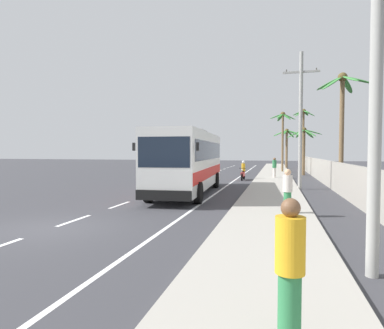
{
  "coord_description": "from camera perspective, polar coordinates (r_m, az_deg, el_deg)",
  "views": [
    {
      "loc": [
        6.99,
        -9.13,
        2.49
      ],
      "look_at": [
        2.18,
        9.76,
        1.7
      ],
      "focal_mm": 31.01,
      "sensor_mm": 36.0,
      "label": 1
    }
  ],
  "objects": [
    {
      "name": "palm_second",
      "position": [
        36.16,
        18.68,
        3.72
      ],
      "size": [
        3.52,
        3.32,
        4.97
      ],
      "color": "brown",
      "rests_on": "ground"
    },
    {
      "name": "palm_third",
      "position": [
        40.07,
        15.36,
        6.19
      ],
      "size": [
        2.94,
        2.82,
        7.05
      ],
      "color": "brown",
      "rests_on": "ground"
    },
    {
      "name": "palm_fourth",
      "position": [
        22.43,
        24.45,
        9.1
      ],
      "size": [
        3.3,
        3.37,
        7.26
      ],
      "color": "brown",
      "rests_on": "ground"
    },
    {
      "name": "motorcycle_beside_bus",
      "position": [
        28.85,
        8.78,
        -1.31
      ],
      "size": [
        0.56,
        1.96,
        1.68
      ],
      "color": "black",
      "rests_on": "ground"
    },
    {
      "name": "ground_plane",
      "position": [
        11.76,
        -22.99,
        -10.07
      ],
      "size": [
        160.0,
        160.0,
        0.0
      ],
      "primitive_type": "plane",
      "color": "#3A3A3F"
    },
    {
      "name": "utility_pole_nearest",
      "position": [
        7.65,
        29.2,
        17.2
      ],
      "size": [
        2.37,
        0.24,
        8.61
      ],
      "color": "#9E9E99",
      "rests_on": "ground"
    },
    {
      "name": "lane_markings",
      "position": [
        24.21,
        2.7,
        -3.58
      ],
      "size": [
        3.71,
        71.0,
        0.01
      ],
      "color": "white",
      "rests_on": "ground"
    },
    {
      "name": "boundary_wall",
      "position": [
        23.46,
        23.11,
        -1.73
      ],
      "size": [
        0.24,
        60.0,
        1.82
      ],
      "primitive_type": "cube",
      "color": "#9E998E",
      "rests_on": "ground"
    },
    {
      "name": "pedestrian_midwalk",
      "position": [
        13.1,
        16.12,
        -4.21
      ],
      "size": [
        0.36,
        0.36,
        1.67
      ],
      "rotation": [
        0.0,
        0.0,
        2.2
      ],
      "color": "#2D7A47",
      "rests_on": "sidewalk_kerb"
    },
    {
      "name": "pedestrian_far_walk",
      "position": [
        30.53,
        13.99,
        -0.42
      ],
      "size": [
        0.36,
        0.36,
        1.77
      ],
      "rotation": [
        0.0,
        0.0,
        3.53
      ],
      "color": "beige",
      "rests_on": "sidewalk_kerb"
    },
    {
      "name": "palm_nearest",
      "position": [
        42.29,
        18.63,
        6.28
      ],
      "size": [
        2.65,
        2.72,
        7.58
      ],
      "color": "brown",
      "rests_on": "ground"
    },
    {
      "name": "pedestrian_near_kerb",
      "position": [
        4.36,
        16.49,
        -16.65
      ],
      "size": [
        0.36,
        0.36,
        1.78
      ],
      "rotation": [
        0.0,
        0.0,
        5.07
      ],
      "color": "#2D7A47",
      "rests_on": "sidewalk_kerb"
    },
    {
      "name": "coach_bus_foreground",
      "position": [
        19.56,
        -0.52,
        0.87
      ],
      "size": [
        3.41,
        11.2,
        3.83
      ],
      "color": "silver",
      "rests_on": "ground"
    },
    {
      "name": "sidewalk_kerb",
      "position": [
        19.28,
        13.66,
        -4.95
      ],
      "size": [
        3.2,
        90.0,
        0.14
      ],
      "primitive_type": "cube",
      "color": "#A8A399",
      "rests_on": "ground"
    },
    {
      "name": "palm_farthest",
      "position": [
        48.85,
        15.96,
        4.15
      ],
      "size": [
        3.9,
        3.99,
        5.68
      ],
      "color": "brown",
      "rests_on": "ground"
    },
    {
      "name": "utility_pole_mid",
      "position": [
        22.8,
        18.18,
        7.63
      ],
      "size": [
        2.31,
        0.24,
        8.88
      ],
      "color": "#9E9E99",
      "rests_on": "ground"
    }
  ]
}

